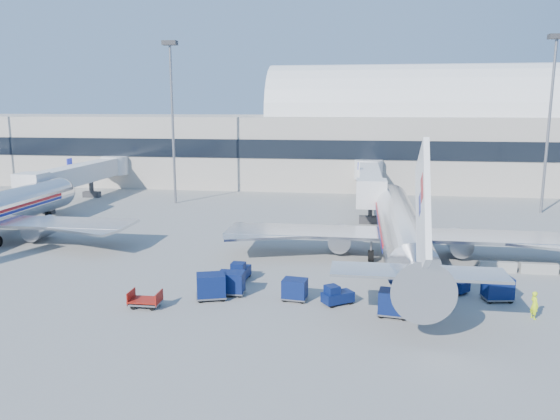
% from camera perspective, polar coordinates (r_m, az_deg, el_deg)
% --- Properties ---
extents(ground, '(260.00, 260.00, 0.00)m').
position_cam_1_polar(ground, '(47.14, 0.45, -6.27)').
color(ground, gray).
rests_on(ground, ground).
extents(terminal, '(170.00, 28.15, 21.00)m').
position_cam_1_polar(terminal, '(102.70, -2.84, 7.32)').
color(terminal, '#B2AA9E').
rests_on(terminal, ground).
extents(airliner_main, '(32.00, 37.26, 12.07)m').
position_cam_1_polar(airliner_main, '(50.50, 12.49, -1.93)').
color(airliner_main, silver).
rests_on(airliner_main, ground).
extents(jetbridge_near, '(4.40, 27.50, 6.25)m').
position_cam_1_polar(jetbridge_near, '(76.11, 9.33, 3.22)').
color(jetbridge_near, silver).
rests_on(jetbridge_near, ground).
extents(jetbridge_mid, '(4.40, 27.50, 6.25)m').
position_cam_1_polar(jetbridge_mid, '(86.21, -19.87, 3.60)').
color(jetbridge_mid, silver).
rests_on(jetbridge_mid, ground).
extents(mast_west, '(2.00, 1.20, 22.60)m').
position_cam_1_polar(mast_west, '(79.07, -11.24, 11.33)').
color(mast_west, slate).
rests_on(mast_west, ground).
extents(mast_east, '(2.00, 1.20, 22.60)m').
position_cam_1_polar(mast_east, '(78.36, 26.49, 10.42)').
color(mast_east, slate).
rests_on(mast_east, ground).
extents(barrier_near, '(3.00, 0.55, 0.90)m').
position_cam_1_polar(barrier_near, '(49.97, 21.80, -5.54)').
color(barrier_near, '#9E9E96').
rests_on(barrier_near, ground).
extents(barrier_mid, '(3.00, 0.55, 0.90)m').
position_cam_1_polar(barrier_mid, '(50.85, 25.43, -5.54)').
color(barrier_mid, '#9E9E96').
rests_on(barrier_mid, ground).
extents(tug_lead, '(2.44, 2.16, 1.44)m').
position_cam_1_polar(tug_lead, '(39.32, 5.93, -8.87)').
color(tug_lead, '#091544').
rests_on(tug_lead, ground).
extents(tug_right, '(2.65, 2.57, 1.61)m').
position_cam_1_polar(tug_right, '(43.75, 17.39, -7.15)').
color(tug_right, '#091544').
rests_on(tug_right, ground).
extents(tug_left, '(1.39, 2.52, 1.59)m').
position_cam_1_polar(tug_left, '(44.36, -4.23, -6.43)').
color(tug_left, '#091544').
rests_on(tug_left, ground).
extents(cart_train_a, '(1.96, 1.59, 1.59)m').
position_cam_1_polar(cart_train_a, '(39.83, 1.56, -8.26)').
color(cart_train_a, '#091544').
rests_on(cart_train_a, ground).
extents(cart_train_b, '(2.00, 1.53, 1.74)m').
position_cam_1_polar(cart_train_b, '(41.09, -5.10, -7.56)').
color(cart_train_b, '#091544').
rests_on(cart_train_b, ground).
extents(cart_train_c, '(2.54, 2.22, 1.89)m').
position_cam_1_polar(cart_train_c, '(40.29, -7.22, -7.88)').
color(cart_train_c, '#091544').
rests_on(cart_train_c, ground).
extents(cart_solo_near, '(2.21, 1.80, 1.78)m').
position_cam_1_polar(cart_solo_near, '(37.70, 11.76, -9.45)').
color(cart_solo_near, '#091544').
rests_on(cart_solo_near, ground).
extents(cart_solo_far, '(2.26, 1.87, 1.78)m').
position_cam_1_polar(cart_solo_far, '(42.73, 21.79, -7.57)').
color(cart_solo_far, '#091544').
rests_on(cart_solo_far, ground).
extents(cart_open_red, '(2.16, 1.53, 0.57)m').
position_cam_1_polar(cart_open_red, '(39.80, -13.85, -9.27)').
color(cart_open_red, slate).
rests_on(cart_open_red, ground).
extents(ramp_worker, '(0.64, 0.79, 1.88)m').
position_cam_1_polar(ramp_worker, '(40.21, 25.04, -8.99)').
color(ramp_worker, '#AED516').
rests_on(ramp_worker, ground).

